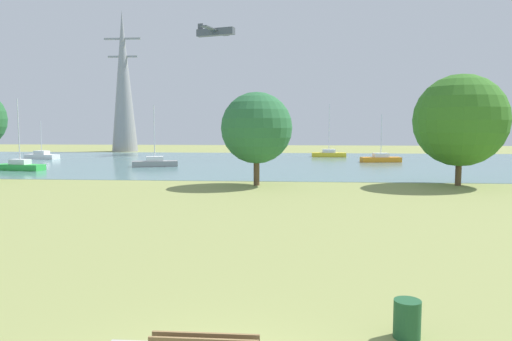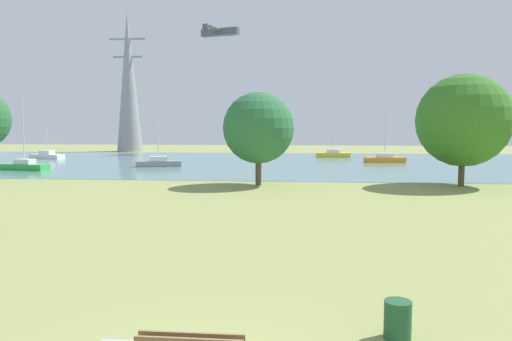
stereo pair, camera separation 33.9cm
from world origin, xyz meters
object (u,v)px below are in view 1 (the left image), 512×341
Objects in this scene: sailboat_gray at (155,162)px; light_aircraft at (215,32)px; electricity_pylon at (123,81)px; sailboat_orange at (381,159)px; tree_mid_shore at (257,128)px; sailboat_white at (42,156)px; sailboat_green at (20,166)px; litter_bin at (407,319)px; tree_west_far at (460,120)px; sailboat_yellow at (329,154)px.

sailboat_gray is 0.79× the size of light_aircraft.
sailboat_orange is at bearing -28.80° from electricity_pylon.
sailboat_white is at bearing 139.98° from tree_mid_shore.
sailboat_gray reaches higher than sailboat_orange.
sailboat_white is 0.73× the size of sailboat_green.
sailboat_gray is 13.20m from sailboat_green.
tree_mid_shore is at bearing -76.67° from light_aircraft.
sailboat_orange reaches higher than litter_bin.
sailboat_green is 0.86× the size of tree_west_far.
light_aircraft is at bearing 121.32° from tree_west_far.
electricity_pylon reaches higher than litter_bin.
sailboat_orange is 47.06m from electricity_pylon.
sailboat_orange is 0.69× the size of light_aircraft.
sailboat_green reaches higher than sailboat_orange.
sailboat_yellow is 0.90× the size of light_aircraft.
sailboat_yellow reaches higher than sailboat_gray.
litter_bin is at bearing -77.35° from light_aircraft.
tree_mid_shore is 53.51m from electricity_pylon.
sailboat_green is (-29.45, 35.11, 0.06)m from litter_bin.
sailboat_white is 0.88× the size of sailboat_orange.
sailboat_gray is at bearing 128.71° from tree_mid_shore.
litter_bin is at bearing -99.50° from sailboat_orange.
sailboat_gray is at bearing 24.17° from sailboat_green.
sailboat_yellow is 1.06× the size of sailboat_green.
light_aircraft is at bearing 153.18° from sailboat_yellow.
sailboat_yellow is at bearing 87.46° from litter_bin.
sailboat_green reaches higher than litter_bin.
sailboat_white is (-36.06, 51.17, 0.04)m from litter_bin.
sailboat_gray is at bearing -161.71° from sailboat_orange.
tree_west_far is at bearing -47.04° from electricity_pylon.
sailboat_white is 23.34m from electricity_pylon.
sailboat_orange is (25.61, 8.47, -0.01)m from sailboat_gray.
electricity_pylon is (-14.36, 30.43, 11.60)m from sailboat_gray.
sailboat_yellow is 1.46× the size of sailboat_white.
tree_mid_shore is (-13.33, -23.78, 3.80)m from sailboat_orange.
sailboat_green reaches higher than sailboat_gray.
sailboat_yellow reaches higher than sailboat_orange.
sailboat_gray is at bearing -138.39° from sailboat_yellow.
sailboat_gray is 35.59m from electricity_pylon.
litter_bin is 45.83m from sailboat_green.
light_aircraft is at bearing -12.65° from electricity_pylon.
sailboat_gray reaches higher than sailboat_white.
sailboat_yellow is at bearing 76.87° from tree_mid_shore.
electricity_pylon is at bearing 120.21° from tree_mid_shore.
sailboat_green is at bearing 157.83° from tree_mid_shore.
sailboat_white is at bearing 177.17° from sailboat_orange.
tree_west_far is at bearing -58.68° from light_aircraft.
light_aircraft is at bearing 141.95° from sailboat_orange.
electricity_pylon is (-26.63, 45.75, 7.80)m from tree_mid_shore.
electricity_pylon reaches higher than tree_mid_shore.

